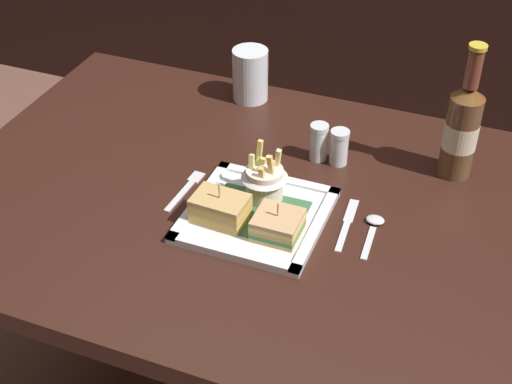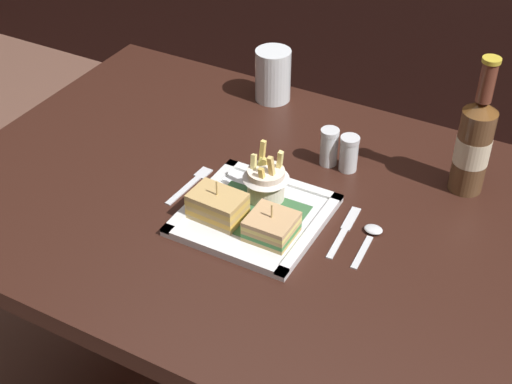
{
  "view_description": "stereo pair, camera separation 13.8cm",
  "coord_description": "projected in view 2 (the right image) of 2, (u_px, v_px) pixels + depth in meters",
  "views": [
    {
      "loc": [
        0.41,
        -1.05,
        1.61
      ],
      "look_at": [
        0.01,
        -0.03,
        0.77
      ],
      "focal_mm": 51.54,
      "sensor_mm": 36.0,
      "label": 1
    },
    {
      "loc": [
        0.54,
        -0.99,
        1.61
      ],
      "look_at": [
        0.01,
        -0.03,
        0.77
      ],
      "focal_mm": 51.54,
      "sensor_mm": 36.0,
      "label": 2
    }
  ],
  "objects": [
    {
      "name": "fries_cup",
      "position": [
        267.0,
        178.0,
        1.39
      ],
      "size": [
        0.09,
        0.09,
        0.12
      ],
      "color": "silver",
      "rests_on": "square_plate"
    },
    {
      "name": "sandwich_half_left",
      "position": [
        218.0,
        206.0,
        1.36
      ],
      "size": [
        0.1,
        0.07,
        0.08
      ],
      "color": "tan",
      "rests_on": "square_plate"
    },
    {
      "name": "pepper_shaker",
      "position": [
        349.0,
        155.0,
        1.49
      ],
      "size": [
        0.04,
        0.04,
        0.08
      ],
      "color": "silver",
      "rests_on": "dining_table"
    },
    {
      "name": "sandwich_half_right",
      "position": [
        272.0,
        226.0,
        1.32
      ],
      "size": [
        0.08,
        0.08,
        0.07
      ],
      "color": "tan",
      "rests_on": "square_plate"
    },
    {
      "name": "fork",
      "position": [
        191.0,
        183.0,
        1.47
      ],
      "size": [
        0.03,
        0.14,
        0.0
      ],
      "color": "silver",
      "rests_on": "dining_table"
    },
    {
      "name": "knife",
      "position": [
        345.0,
        230.0,
        1.36
      ],
      "size": [
        0.03,
        0.16,
        0.0
      ],
      "color": "silver",
      "rests_on": "dining_table"
    },
    {
      "name": "spoon",
      "position": [
        371.0,
        235.0,
        1.34
      ],
      "size": [
        0.03,
        0.12,
        0.01
      ],
      "color": "silver",
      "rests_on": "dining_table"
    },
    {
      "name": "salt_shaker",
      "position": [
        329.0,
        149.0,
        1.51
      ],
      "size": [
        0.04,
        0.04,
        0.08
      ],
      "color": "silver",
      "rests_on": "dining_table"
    },
    {
      "name": "square_plate",
      "position": [
        254.0,
        215.0,
        1.38
      ],
      "size": [
        0.25,
        0.25,
        0.02
      ],
      "color": "silver",
      "rests_on": "dining_table"
    },
    {
      "name": "water_glass",
      "position": [
        273.0,
        79.0,
        1.71
      ],
      "size": [
        0.08,
        0.08,
        0.12
      ],
      "color": "silver",
      "rests_on": "dining_table"
    },
    {
      "name": "beer_bottle",
      "position": [
        474.0,
        143.0,
        1.4
      ],
      "size": [
        0.07,
        0.07,
        0.29
      ],
      "color": "brown",
      "rests_on": "dining_table"
    },
    {
      "name": "dining_table",
      "position": [
        257.0,
        235.0,
        1.49
      ],
      "size": [
        1.25,
        0.86,
        0.73
      ],
      "color": "#331A13",
      "rests_on": "ground_plane"
    }
  ]
}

